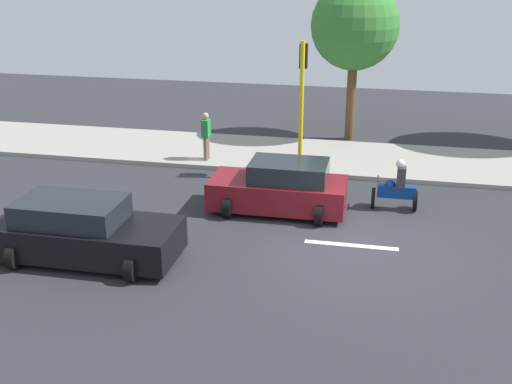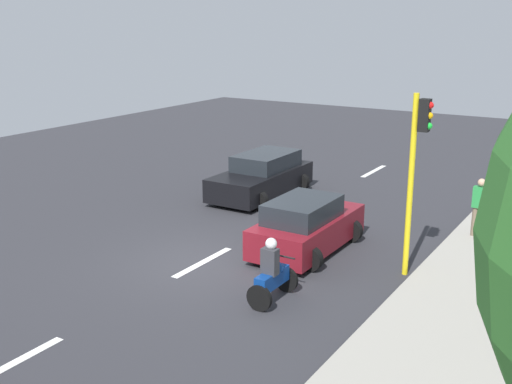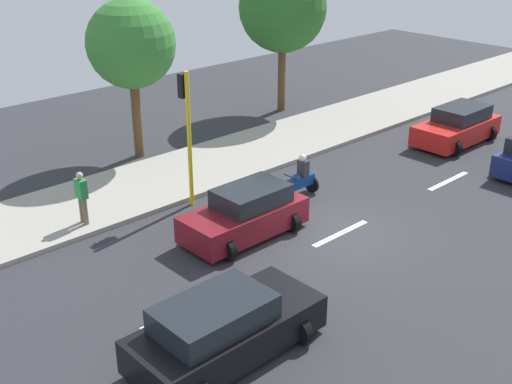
{
  "view_description": "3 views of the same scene",
  "coord_description": "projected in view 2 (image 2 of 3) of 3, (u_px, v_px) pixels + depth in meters",
  "views": [
    {
      "loc": [
        -14.8,
        -0.59,
        7.09
      ],
      "look_at": [
        -0.34,
        2.43,
        1.41
      ],
      "focal_mm": 44.24,
      "sensor_mm": 36.0,
      "label": 1
    },
    {
      "loc": [
        9.3,
        -12.42,
        6.16
      ],
      "look_at": [
        -0.1,
        2.8,
        1.24
      ],
      "focal_mm": 44.39,
      "sensor_mm": 36.0,
      "label": 2
    },
    {
      "loc": [
        -11.08,
        13.82,
        9.2
      ],
      "look_at": [
        1.32,
        2.29,
        1.65
      ],
      "focal_mm": 45.57,
      "sensor_mm": 36.0,
      "label": 3
    }
  ],
  "objects": [
    {
      "name": "pedestrian_near_signal",
      "position": [
        480.0,
        205.0,
        17.86
      ],
      "size": [
        0.4,
        0.24,
        1.69
      ],
      "color": "#72604C",
      "rests_on": "sidewalk"
    },
    {
      "name": "sidewalk",
      "position": [
        478.0,
        326.0,
        12.97
      ],
      "size": [
        4.0,
        60.0,
        0.15
      ],
      "primitive_type": "cube",
      "color": "#9E998E",
      "rests_on": "ground"
    },
    {
      "name": "lane_stripe_far_south",
      "position": [
        374.0,
        171.0,
        26.38
      ],
      "size": [
        0.2,
        2.4,
        0.01
      ],
      "primitive_type": "cube",
      "color": "white",
      "rests_on": "ground"
    },
    {
      "name": "car_maroon",
      "position": [
        306.0,
        226.0,
        17.18
      ],
      "size": [
        2.13,
        3.89,
        1.52
      ],
      "color": "maroon",
      "rests_on": "ground"
    },
    {
      "name": "motorcycle",
      "position": [
        272.0,
        275.0,
        14.1
      ],
      "size": [
        0.6,
        1.3,
        1.53
      ],
      "color": "black",
      "rests_on": "ground"
    },
    {
      "name": "lane_stripe_mid",
      "position": [
        203.0,
        262.0,
        16.54
      ],
      "size": [
        0.2,
        2.4,
        0.01
      ],
      "primitive_type": "cube",
      "color": "white",
      "rests_on": "ground"
    },
    {
      "name": "ground_plane",
      "position": [
        203.0,
        264.0,
        16.55
      ],
      "size": [
        40.0,
        60.0,
        0.1
      ],
      "primitive_type": "cube",
      "color": "#2D2D33"
    },
    {
      "name": "lane_stripe_south",
      "position": [
        308.0,
        206.0,
        21.46
      ],
      "size": [
        0.2,
        2.4,
        0.01
      ],
      "primitive_type": "cube",
      "color": "white",
      "rests_on": "ground"
    },
    {
      "name": "lane_stripe_north",
      "position": [
        9.0,
        365.0,
        11.61
      ],
      "size": [
        0.2,
        2.4,
        0.01
      ],
      "primitive_type": "cube",
      "color": "white",
      "rests_on": "ground"
    },
    {
      "name": "traffic_light_corner",
      "position": [
        416.0,
        160.0,
        14.96
      ],
      "size": [
        0.49,
        0.24,
        4.5
      ],
      "color": "yellow",
      "rests_on": "ground"
    },
    {
      "name": "car_black",
      "position": [
        262.0,
        176.0,
        22.59
      ],
      "size": [
        2.29,
        4.48,
        1.52
      ],
      "color": "black",
      "rests_on": "ground"
    }
  ]
}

